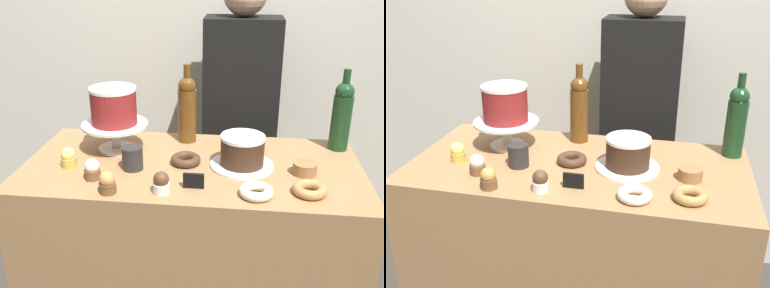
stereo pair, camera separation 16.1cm
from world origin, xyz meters
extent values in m
cube|color=beige|center=(0.00, 0.88, 1.30)|extent=(6.00, 0.05, 2.60)
cube|color=#997047|center=(0.00, 0.00, 0.47)|extent=(1.25, 0.61, 0.94)
cylinder|color=silver|center=(-0.32, 0.10, 0.94)|extent=(0.14, 0.14, 0.01)
cylinder|color=silver|center=(-0.32, 0.10, 0.99)|extent=(0.04, 0.04, 0.09)
cylinder|color=silver|center=(-0.32, 0.10, 1.04)|extent=(0.26, 0.26, 0.01)
cylinder|color=maroon|center=(-0.32, 0.10, 1.11)|extent=(0.18, 0.18, 0.13)
cylinder|color=white|center=(-0.32, 0.10, 1.19)|extent=(0.18, 0.18, 0.01)
cylinder|color=white|center=(0.18, 0.00, 0.94)|extent=(0.23, 0.23, 0.01)
cylinder|color=#3D2619|center=(0.18, 0.00, 0.99)|extent=(0.16, 0.16, 0.10)
cylinder|color=white|center=(0.18, 0.00, 1.05)|extent=(0.16, 0.16, 0.01)
cylinder|color=#5B3814|center=(-0.05, 0.23, 1.05)|extent=(0.08, 0.08, 0.22)
sphere|color=#5B3814|center=(-0.05, 0.23, 1.17)|extent=(0.07, 0.07, 0.07)
cylinder|color=#5B3814|center=(-0.05, 0.23, 1.22)|extent=(0.03, 0.03, 0.08)
cylinder|color=#193D1E|center=(0.57, 0.21, 1.05)|extent=(0.08, 0.08, 0.22)
sphere|color=#193D1E|center=(0.57, 0.21, 1.17)|extent=(0.07, 0.07, 0.07)
cylinder|color=#193D1E|center=(0.57, 0.21, 1.22)|extent=(0.03, 0.03, 0.08)
cylinder|color=brown|center=(-0.25, -0.25, 0.95)|extent=(0.06, 0.06, 0.03)
sphere|color=#CC9347|center=(-0.25, -0.25, 0.98)|extent=(0.05, 0.05, 0.05)
cylinder|color=white|center=(-0.07, -0.23, 0.95)|extent=(0.06, 0.06, 0.03)
sphere|color=brown|center=(-0.07, -0.23, 0.98)|extent=(0.05, 0.05, 0.05)
cylinder|color=brown|center=(-0.33, -0.16, 0.95)|extent=(0.06, 0.06, 0.03)
sphere|color=white|center=(-0.33, -0.16, 0.98)|extent=(0.05, 0.05, 0.05)
cylinder|color=gold|center=(-0.45, -0.07, 0.95)|extent=(0.06, 0.06, 0.03)
sphere|color=#EFDB6B|center=(-0.45, -0.07, 0.98)|extent=(0.05, 0.05, 0.05)
torus|color=#B27F47|center=(0.41, -0.18, 0.95)|extent=(0.11, 0.11, 0.03)
torus|color=silver|center=(0.23, -0.22, 0.95)|extent=(0.11, 0.11, 0.03)
torus|color=#472D1E|center=(-0.02, 0.00, 0.95)|extent=(0.11, 0.11, 0.03)
cylinder|color=olive|center=(0.41, -0.04, 0.94)|extent=(0.08, 0.08, 0.01)
cylinder|color=olive|center=(0.41, -0.04, 0.95)|extent=(0.08, 0.08, 0.01)
cylinder|color=olive|center=(0.41, -0.04, 0.96)|extent=(0.08, 0.08, 0.01)
cylinder|color=olive|center=(0.41, -0.04, 0.97)|extent=(0.08, 0.08, 0.01)
cube|color=black|center=(0.03, -0.19, 0.96)|extent=(0.07, 0.01, 0.05)
cylinder|color=#282828|center=(-0.21, -0.07, 0.98)|extent=(0.08, 0.08, 0.08)
cube|color=black|center=(0.17, 0.62, 0.42)|extent=(0.28, 0.18, 0.85)
cube|color=black|center=(0.17, 0.62, 1.12)|extent=(0.36, 0.22, 0.55)
camera|label=1|loc=(0.18, -1.47, 1.63)|focal=41.12mm
camera|label=2|loc=(0.33, -1.45, 1.63)|focal=41.12mm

